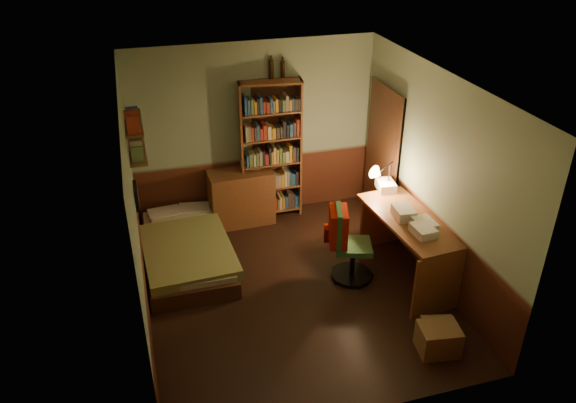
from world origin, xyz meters
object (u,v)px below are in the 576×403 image
object	(u,v)px
dresser	(241,197)
office_chair	(353,246)
mini_stereo	(251,162)
cardboard_box_a	(438,339)
desk	(407,247)
bookshelf	(271,152)
bed	(186,242)
cardboard_box_b	(438,332)
desk_lamp	(390,169)

from	to	relation	value
dresser	office_chair	size ratio (longest dim) A/B	0.98
mini_stereo	cardboard_box_a	xyz separation A→B (m)	(1.26, -3.35, -0.73)
desk	office_chair	size ratio (longest dim) A/B	1.69
office_chair	bookshelf	bearing A→B (deg)	123.81
office_chair	cardboard_box_a	xyz separation A→B (m)	(0.39, -1.48, -0.31)
desk	office_chair	xyz separation A→B (m)	(-0.66, 0.15, 0.04)
bed	cardboard_box_a	distance (m)	3.39
bookshelf	office_chair	distance (m)	2.00
bed	cardboard_box_b	world-z (taller)	bed
cardboard_box_a	cardboard_box_b	xyz separation A→B (m)	(0.08, 0.13, -0.03)
mini_stereo	desk_lamp	xyz separation A→B (m)	(1.59, -1.23, 0.25)
bookshelf	cardboard_box_b	distance (m)	3.46
office_chair	cardboard_box_a	world-z (taller)	office_chair
desk	dresser	bearing A→B (deg)	127.68
office_chair	cardboard_box_a	distance (m)	1.56
bookshelf	desk_lamp	distance (m)	1.76
bookshelf	desk_lamp	bearing A→B (deg)	-35.12
bookshelf	cardboard_box_a	xyz separation A→B (m)	(0.96, -3.31, -0.88)
dresser	mini_stereo	world-z (taller)	mini_stereo
desk	cardboard_box_a	xyz separation A→B (m)	(-0.27, -1.33, -0.27)
cardboard_box_b	bed	bearing A→B (deg)	136.74
dresser	office_chair	world-z (taller)	office_chair
mini_stereo	office_chair	size ratio (longest dim) A/B	0.29
cardboard_box_a	office_chair	bearing A→B (deg)	104.93
mini_stereo	desk_lamp	size ratio (longest dim) A/B	0.46
bed	desk	distance (m)	2.85
bed	office_chair	xyz separation A→B (m)	(1.97, -0.95, 0.18)
mini_stereo	desk	distance (m)	2.57
bed	bookshelf	bearing A→B (deg)	32.44
dresser	office_chair	bearing A→B (deg)	-60.84
cardboard_box_b	dresser	bearing A→B (deg)	116.23
bed	cardboard_box_b	xyz separation A→B (m)	(2.44, -2.29, -0.17)
office_chair	cardboard_box_b	bearing A→B (deg)	-54.17
cardboard_box_a	cardboard_box_b	world-z (taller)	cardboard_box_a
dresser	bookshelf	world-z (taller)	bookshelf
cardboard_box_a	cardboard_box_b	size ratio (longest dim) A/B	1.21
bookshelf	cardboard_box_a	bearing A→B (deg)	-66.37
dresser	mini_stereo	bearing A→B (deg)	31.83
bookshelf	cardboard_box_a	world-z (taller)	bookshelf
bed	dresser	distance (m)	1.22
bookshelf	desk_lamp	xyz separation A→B (m)	(1.30, -1.19, 0.10)
bookshelf	desk	size ratio (longest dim) A/B	1.32
mini_stereo	desk	size ratio (longest dim) A/B	0.17
mini_stereo	office_chair	distance (m)	2.10
desk	office_chair	bearing A→B (deg)	163.06
mini_stereo	cardboard_box_a	size ratio (longest dim) A/B	0.65
dresser	desk	bearing A→B (deg)	-49.74
dresser	cardboard_box_a	xyz separation A→B (m)	(1.45, -3.22, -0.25)
desk	cardboard_box_a	size ratio (longest dim) A/B	3.77
bookshelf	desk	distance (m)	2.41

